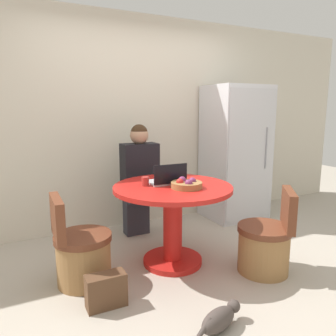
% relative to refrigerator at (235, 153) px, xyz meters
% --- Properties ---
extents(ground_plane, '(12.00, 12.00, 0.00)m').
position_rel_refrigerator_xyz_m(ground_plane, '(-1.32, -1.14, -0.89)').
color(ground_plane, '#B2A899').
extents(wall_back, '(7.00, 0.06, 2.60)m').
position_rel_refrigerator_xyz_m(wall_back, '(-1.32, 0.38, 0.41)').
color(wall_back, beige).
rests_on(wall_back, ground_plane).
extents(refrigerator, '(0.76, 0.68, 1.77)m').
position_rel_refrigerator_xyz_m(refrigerator, '(0.00, 0.00, 0.00)').
color(refrigerator, silver).
rests_on(refrigerator, ground_plane).
extents(dining_table, '(1.11, 1.11, 0.77)m').
position_rel_refrigerator_xyz_m(dining_table, '(-1.40, -0.88, -0.36)').
color(dining_table, red).
rests_on(dining_table, ground_plane).
extents(chair_left_side, '(0.48, 0.48, 0.78)m').
position_rel_refrigerator_xyz_m(chair_left_side, '(-2.26, -0.86, -0.63)').
color(chair_left_side, '#9E7042').
rests_on(chair_left_side, ground_plane).
extents(chair_near_right_corner, '(0.55, 0.55, 0.78)m').
position_rel_refrigerator_xyz_m(chair_near_right_corner, '(-0.72, -1.41, -0.63)').
color(chair_near_right_corner, '#9E7042').
rests_on(chair_near_right_corner, ground_plane).
extents(person_seated, '(0.40, 0.37, 1.31)m').
position_rel_refrigerator_xyz_m(person_seated, '(-1.44, -0.10, -0.17)').
color(person_seated, '#2D2D38').
rests_on(person_seated, ground_plane).
extents(laptop, '(0.34, 0.26, 0.20)m').
position_rel_refrigerator_xyz_m(laptop, '(-1.41, -0.77, -0.08)').
color(laptop, '#B7B7BC').
rests_on(laptop, dining_table).
extents(fruit_bowl, '(0.28, 0.28, 0.10)m').
position_rel_refrigerator_xyz_m(fruit_bowl, '(-1.33, -1.02, -0.08)').
color(fruit_bowl, olive).
rests_on(fruit_bowl, dining_table).
extents(coffee_cup, '(0.07, 0.07, 0.08)m').
position_rel_refrigerator_xyz_m(coffee_cup, '(-1.63, -0.77, -0.07)').
color(coffee_cup, '#B2332D').
rests_on(coffee_cup, dining_table).
extents(cat, '(0.41, 0.22, 0.15)m').
position_rel_refrigerator_xyz_m(cat, '(-1.56, -1.89, -0.81)').
color(cat, '#473D38').
rests_on(cat, ground_plane).
extents(handbag, '(0.30, 0.14, 0.26)m').
position_rel_refrigerator_xyz_m(handbag, '(-2.17, -1.29, -0.76)').
color(handbag, brown).
rests_on(handbag, ground_plane).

